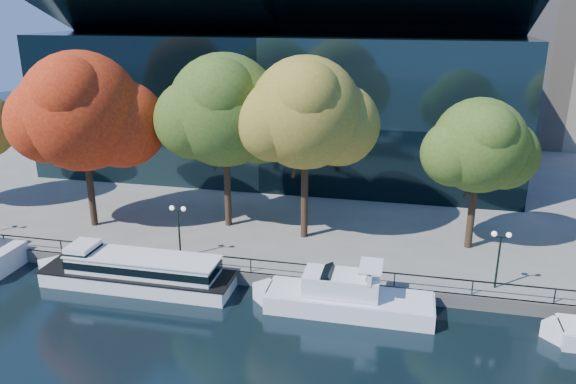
% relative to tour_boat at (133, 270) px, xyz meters
% --- Properties ---
extents(ground, '(160.00, 160.00, 0.00)m').
position_rel_tour_boat_xyz_m(ground, '(8.07, -1.23, -1.22)').
color(ground, black).
rests_on(ground, ground).
extents(promenade, '(90.00, 67.08, 1.00)m').
position_rel_tour_boat_xyz_m(promenade, '(8.07, 35.15, -0.72)').
color(promenade, slate).
rests_on(promenade, ground).
extents(railing, '(88.20, 0.08, 0.99)m').
position_rel_tour_boat_xyz_m(railing, '(8.07, 2.02, 0.72)').
color(railing, black).
rests_on(railing, promenade).
extents(convention_building, '(50.00, 24.57, 21.43)m').
position_rel_tour_boat_xyz_m(convention_building, '(4.07, 30.56, 7.29)').
color(convention_building, black).
rests_on(convention_building, ground).
extents(tour_boat, '(15.09, 3.37, 2.86)m').
position_rel_tour_boat_xyz_m(tour_boat, '(0.00, 0.00, 0.00)').
color(tour_boat, white).
rests_on(tour_boat, ground).
extents(cruiser_near, '(11.93, 3.07, 3.46)m').
position_rel_tour_boat_xyz_m(cruiser_near, '(14.83, -0.23, -0.14)').
color(cruiser_near, white).
rests_on(cruiser_near, ground).
extents(tree_1, '(12.07, 9.90, 14.62)m').
position_rel_tour_boat_xyz_m(tree_1, '(-7.27, 7.56, 9.37)').
color(tree_1, black).
rests_on(tree_1, promenade).
extents(tree_2, '(11.40, 9.35, 14.45)m').
position_rel_tour_boat_xyz_m(tree_2, '(3.95, 10.04, 9.47)').
color(tree_2, black).
rests_on(tree_2, promenade).
extents(tree_3, '(10.78, 8.84, 14.46)m').
position_rel_tour_boat_xyz_m(tree_3, '(10.73, 8.99, 9.74)').
color(tree_3, black).
rests_on(tree_3, promenade).
extents(tree_4, '(8.77, 7.19, 11.64)m').
position_rel_tour_boat_xyz_m(tree_4, '(23.56, 9.70, 7.76)').
color(tree_4, black).
rests_on(tree_4, promenade).
extents(lamp_1, '(1.26, 0.36, 4.03)m').
position_rel_tour_boat_xyz_m(lamp_1, '(2.23, 3.27, 2.76)').
color(lamp_1, black).
rests_on(lamp_1, promenade).
extents(lamp_2, '(1.26, 0.36, 4.03)m').
position_rel_tour_boat_xyz_m(lamp_2, '(24.64, 3.27, 2.76)').
color(lamp_2, black).
rests_on(lamp_2, promenade).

